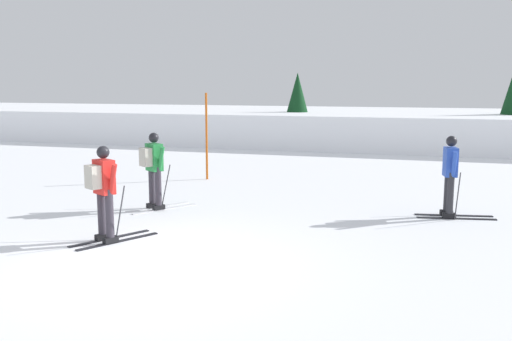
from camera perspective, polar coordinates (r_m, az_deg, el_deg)
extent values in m
plane|color=white|center=(8.98, -10.50, -9.39)|extent=(120.00, 120.00, 0.00)
cube|color=white|center=(27.39, 8.32, 4.40)|extent=(80.00, 9.01, 1.45)
cube|color=silver|center=(13.01, -9.80, -3.63)|extent=(0.96, 1.38, 0.02)
cube|color=silver|center=(12.77, -9.16, -3.84)|extent=(0.96, 1.38, 0.02)
cube|color=black|center=(12.92, -10.38, -3.45)|extent=(0.24, 0.28, 0.10)
cube|color=black|center=(12.69, -9.75, -3.67)|extent=(0.24, 0.28, 0.10)
cylinder|color=#38333D|center=(12.83, -10.44, -1.38)|extent=(0.14, 0.14, 0.85)
cylinder|color=#38333D|center=(12.59, -9.81, -1.56)|extent=(0.14, 0.14, 0.85)
cube|color=#23843D|center=(12.62, -10.20, 1.33)|extent=(0.45, 0.41, 0.60)
cylinder|color=#23843D|center=(12.85, -10.68, 1.39)|extent=(0.26, 0.22, 0.55)
cylinder|color=#23843D|center=(12.41, -9.55, 1.16)|extent=(0.26, 0.22, 0.55)
sphere|color=black|center=(12.57, -10.25, 3.27)|extent=(0.22, 0.22, 0.22)
cylinder|color=#38383D|center=(13.01, -10.36, -1.34)|extent=(0.38, 0.26, 1.05)
cylinder|color=#38383D|center=(12.53, -9.08, -1.70)|extent=(0.38, 0.26, 1.05)
cube|color=#B7B2A3|center=(12.51, -11.04, 1.33)|extent=(0.33, 0.30, 0.40)
cube|color=black|center=(12.72, 19.25, -4.28)|extent=(1.59, 0.36, 0.02)
cube|color=black|center=(12.45, 19.52, -4.57)|extent=(1.59, 0.36, 0.02)
cube|color=black|center=(12.67, 18.60, -4.02)|extent=(0.28, 0.16, 0.10)
cube|color=black|center=(12.41, 18.86, -4.30)|extent=(0.28, 0.16, 0.10)
cylinder|color=#2D2D33|center=(12.58, 18.71, -1.91)|extent=(0.14, 0.14, 0.85)
cylinder|color=#2D2D33|center=(12.31, 18.97, -2.15)|extent=(0.14, 0.14, 0.85)
cube|color=#284CB7|center=(12.35, 18.98, 0.82)|extent=(0.30, 0.41, 0.60)
cylinder|color=#284CB7|center=(12.60, 18.83, 0.92)|extent=(0.13, 0.27, 0.55)
cylinder|color=#284CB7|center=(12.11, 19.31, 0.60)|extent=(0.13, 0.27, 0.55)
sphere|color=black|center=(12.30, 19.08, 2.81)|extent=(0.22, 0.22, 0.22)
cylinder|color=#38383D|center=(12.81, 18.95, -1.88)|extent=(0.08, 0.31, 1.03)
cylinder|color=#38383D|center=(12.14, 19.62, -2.49)|extent=(0.08, 0.31, 1.03)
cube|color=black|center=(10.61, -14.45, -6.62)|extent=(0.86, 1.44, 0.02)
cube|color=black|center=(10.38, -13.68, -6.95)|extent=(0.86, 1.44, 0.02)
cube|color=black|center=(10.52, -15.18, -6.44)|extent=(0.23, 0.29, 0.10)
cube|color=black|center=(10.29, -14.41, -6.76)|extent=(0.23, 0.29, 0.10)
cylinder|color=#38333D|center=(10.41, -15.28, -3.92)|extent=(0.14, 0.14, 0.85)
cylinder|color=#38333D|center=(10.17, -14.51, -4.18)|extent=(0.14, 0.14, 0.85)
cube|color=red|center=(10.18, -15.04, -0.61)|extent=(0.45, 0.39, 0.60)
cylinder|color=red|center=(10.40, -15.62, -0.51)|extent=(0.27, 0.20, 0.55)
cylinder|color=red|center=(9.97, -14.24, -0.84)|extent=(0.27, 0.20, 0.55)
sphere|color=black|center=(10.12, -15.14, 1.79)|extent=(0.22, 0.22, 0.22)
cylinder|color=#38383D|center=(10.61, -15.25, -3.76)|extent=(0.35, 0.21, 1.07)
cylinder|color=#38383D|center=(10.08, -13.54, -4.34)|extent=(0.35, 0.21, 1.07)
cube|color=#B7B2A3|center=(10.07, -16.09, -0.63)|extent=(0.33, 0.29, 0.40)
cylinder|color=#C65614|center=(16.44, -4.99, 3.43)|extent=(0.06, 0.06, 2.50)
cylinder|color=#513823|center=(26.59, 4.14, 3.35)|extent=(0.27, 0.27, 0.53)
cone|color=#0F3819|center=(26.49, 4.18, 6.86)|extent=(1.47, 1.47, 2.73)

